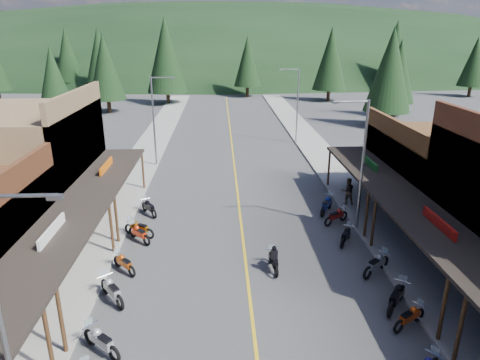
{
  "coord_description": "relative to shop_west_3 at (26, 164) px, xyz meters",
  "views": [
    {
      "loc": [
        -1.24,
        -15.66,
        11.56
      ],
      "look_at": [
        -0.08,
        9.02,
        3.0
      ],
      "focal_mm": 32.0,
      "sensor_mm": 36.0,
      "label": 1
    }
  ],
  "objects": [
    {
      "name": "ground",
      "position": [
        13.78,
        -11.3,
        -3.52
      ],
      "size": [
        220.0,
        220.0,
        0.0
      ],
      "primitive_type": "plane",
      "color": "#38383A",
      "rests_on": "ground"
    },
    {
      "name": "centerline",
      "position": [
        13.78,
        8.7,
        -3.51
      ],
      "size": [
        0.15,
        90.0,
        0.01
      ],
      "primitive_type": "cube",
      "color": "gold",
      "rests_on": "ground"
    },
    {
      "name": "sidewalk_west",
      "position": [
        5.08,
        8.7,
        -3.44
      ],
      "size": [
        3.4,
        94.0,
        0.15
      ],
      "primitive_type": "cube",
      "color": "gray",
      "rests_on": "ground"
    },
    {
      "name": "sidewalk_east",
      "position": [
        22.48,
        8.7,
        -3.44
      ],
      "size": [
        3.4,
        94.0,
        0.15
      ],
      "primitive_type": "cube",
      "color": "gray",
      "rests_on": "ground"
    },
    {
      "name": "shop_west_3",
      "position": [
        0.0,
        0.0,
        0.0
      ],
      "size": [
        10.9,
        10.2,
        8.2
      ],
      "color": "brown",
      "rests_on": "ground"
    },
    {
      "name": "shop_east_3",
      "position": [
        27.54,
        0.0,
        -0.99
      ],
      "size": [
        10.9,
        10.2,
        6.2
      ],
      "color": "#4C2D16",
      "rests_on": "ground"
    },
    {
      "name": "streetlight_0",
      "position": [
        6.83,
        -17.3,
        0.94
      ],
      "size": [
        2.16,
        0.18,
        8.0
      ],
      "color": "gray",
      "rests_on": "ground"
    },
    {
      "name": "streetlight_1",
      "position": [
        6.83,
        10.7,
        0.94
      ],
      "size": [
        2.16,
        0.18,
        8.0
      ],
      "color": "gray",
      "rests_on": "ground"
    },
    {
      "name": "streetlight_2",
      "position": [
        20.74,
        -3.3,
        0.94
      ],
      "size": [
        2.16,
        0.18,
        8.0
      ],
      "color": "gray",
      "rests_on": "ground"
    },
    {
      "name": "streetlight_3",
      "position": [
        20.74,
        18.7,
        0.94
      ],
      "size": [
        2.16,
        0.18,
        8.0
      ],
      "color": "gray",
      "rests_on": "ground"
    },
    {
      "name": "ridge_hill",
      "position": [
        13.78,
        123.7,
        -3.52
      ],
      "size": [
        310.0,
        140.0,
        60.0
      ],
      "primitive_type": "ellipsoid",
      "color": "black",
      "rests_on": "ground"
    },
    {
      "name": "pine_1",
      "position": [
        -10.22,
        58.7,
        3.72
      ],
      "size": [
        5.88,
        5.88,
        12.5
      ],
      "color": "black",
      "rests_on": "ground"
    },
    {
      "name": "pine_2",
      "position": [
        3.78,
        46.7,
        4.47
      ],
      "size": [
        6.72,
        6.72,
        14.0
      ],
      "color": "black",
      "rests_on": "ground"
    },
    {
      "name": "pine_3",
      "position": [
        17.78,
        54.7,
        2.96
      ],
      "size": [
        5.04,
        5.04,
        11.0
      ],
      "color": "black",
      "rests_on": "ground"
    },
    {
      "name": "pine_4",
      "position": [
        31.78,
        48.7,
        3.72
      ],
      "size": [
        5.88,
        5.88,
        12.5
      ],
      "color": "black",
      "rests_on": "ground"
    },
    {
      "name": "pine_5",
      "position": [
        47.78,
        60.7,
        4.47
      ],
      "size": [
        6.72,
        6.72,
        14.0
      ],
      "color": "black",
      "rests_on": "ground"
    },
    {
      "name": "pine_6",
      "position": [
        59.78,
        52.7,
        2.96
      ],
      "size": [
        5.04,
        5.04,
        11.0
      ],
      "color": "black",
      "rests_on": "ground"
    },
    {
      "name": "pine_7",
      "position": [
        -18.22,
        64.7,
        3.72
      ],
      "size": [
        5.88,
        5.88,
        12.5
      ],
      "color": "black",
      "rests_on": "ground"
    },
    {
      "name": "pine_8",
      "position": [
        -8.22,
        28.7,
        2.46
      ],
      "size": [
        4.48,
        4.48,
        10.0
      ],
      "color": "black",
      "rests_on": "ground"
    },
    {
      "name": "pine_9",
      "position": [
        37.78,
        33.7,
        2.86
      ],
      "size": [
        4.93,
        4.93,
        10.8
      ],
      "color": "black",
      "rests_on": "ground"
    },
    {
      "name": "pine_10",
      "position": [
        -4.22,
        38.7,
        3.27
      ],
      "size": [
        5.38,
        5.38,
        11.6
      ],
      "color": "black",
      "rests_on": "ground"
    },
    {
      "name": "pine_11",
      "position": [
        33.78,
        26.7,
        3.67
      ],
      "size": [
        5.82,
        5.82,
        12.4
      ],
      "color": "black",
      "rests_on": "ground"
    },
    {
      "name": "bike_west_7",
      "position": [
        7.94,
        -13.52,
        -2.92
      ],
      "size": [
        2.07,
        1.9,
        1.21
      ],
      "primitive_type": null,
      "rotation": [
        0.0,
        0.0,
        0.87
      ],
      "color": "#ACACB2",
      "rests_on": "ground"
    },
    {
      "name": "bike_west_8",
      "position": [
        7.56,
        -10.18,
        -2.88
      ],
      "size": [
        1.93,
        2.22,
        1.27
      ],
      "primitive_type": null,
      "rotation": [
        0.0,
        0.0,
        0.64
      ],
      "color": "#AAAAB0",
      "rests_on": "ground"
    },
    {
      "name": "bike_west_9",
      "position": [
        7.58,
        -7.65,
        -2.98
      ],
      "size": [
        1.76,
        1.83,
        1.09
      ],
      "primitive_type": null,
      "rotation": [
        0.0,
        0.0,
        0.75
      ],
      "color": "#B7480D",
      "rests_on": "ground"
    },
    {
      "name": "bike_west_10",
      "position": [
        7.75,
        -4.33,
        -2.94
      ],
      "size": [
        1.88,
        1.93,
        1.15
      ],
      "primitive_type": null,
      "rotation": [
        0.0,
        0.0,
        0.76
      ],
      "color": "red",
      "rests_on": "ground"
    },
    {
      "name": "bike_west_11",
      "position": [
        7.63,
        -3.67,
        -2.93
      ],
      "size": [
        2.15,
        1.59,
        1.18
      ],
      "primitive_type": null,
      "rotation": [
        0.0,
        0.0,
        1.08
      ],
      "color": "#9C5A0B",
      "rests_on": "ground"
    },
    {
      "name": "bike_west_12",
      "position": [
        7.73,
        -0.45,
        -2.94
      ],
      "size": [
        1.69,
        2.06,
        1.16
      ],
      "primitive_type": null,
      "rotation": [
        0.0,
        0.0,
        0.59
      ],
      "color": "black",
      "rests_on": "ground"
    },
    {
      "name": "bike_east_7",
      "position": [
        20.2,
        -12.57,
        -2.98
      ],
      "size": [
        1.94,
        1.5,
        1.07
      ],
      "primitive_type": null,
      "rotation": [
        0.0,
        0.0,
        -1.03
      ],
      "color": "#CA420E",
      "rests_on": "ground"
    },
    {
      "name": "bike_east_8",
      "position": [
        20.17,
        -11.27,
        -2.89
      ],
      "size": [
        1.96,
        2.2,
        1.27
      ],
      "primitive_type": null,
      "rotation": [
        0.0,
        0.0,
        -0.67
      ],
      "color": "black",
      "rests_on": "ground"
    },
    {
      "name": "bike_east_9",
      "position": [
        20.28,
        -8.43,
        -2.91
      ],
      "size": [
        2.1,
        1.88,
        1.21
      ],
      "primitive_type": null,
      "rotation": [
        0.0,
        0.0,
        -0.9
      ],
      "color": "gray",
      "rests_on": "ground"
    },
    {
      "name": "bike_east_10",
      "position": [
        19.68,
        -5.11,
        -2.98
      ],
      "size": [
        1.52,
        1.96,
        1.09
      ],
      "primitive_type": null,
      "rotation": [
        0.0,
        0.0,
        -0.54
      ],
      "color": "black",
      "rests_on": "ground"
    },
    {
      "name": "bike_east_11",
      "position": [
        19.83,
        -2.4,
        -2.95
      ],
      "size": [
        2.03,
        1.66,
        1.14
      ],
      "primitive_type": null,
      "rotation": [
        0.0,
        0.0,
        -0.99
      ],
      "color": "maroon",
      "rests_on": "ground"
    },
    {
      "name": "bike_east_12",
      "position": [
        19.62,
        -0.67,
        -2.87
      ],
      "size": [
        1.8,
        2.35,
        1.3
      ],
      "primitive_type": null,
      "rotation": [
        0.0,
        0.0,
        -0.53
      ],
      "color": "navy",
      "rests_on": "ground"
    },
    {
      "name": "rider_on_bike",
      "position": [
        15.16,
        -7.82,
        -2.93
      ],
      "size": [
        0.82,
        1.98,
        1.47
      ],
      "rotation": [
        0.0,
        0.0,
        0.09
      ],
      "color": "black",
      "rests_on": "ground"
    },
    {
      "name": "pedestrian_east_b",
      "position": [
        21.35,
        0.49,
        -2.42
      ],
      "size": [
        0.96,
        0.6,
        1.91
      ],
      "primitive_type": "imported",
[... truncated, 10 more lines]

